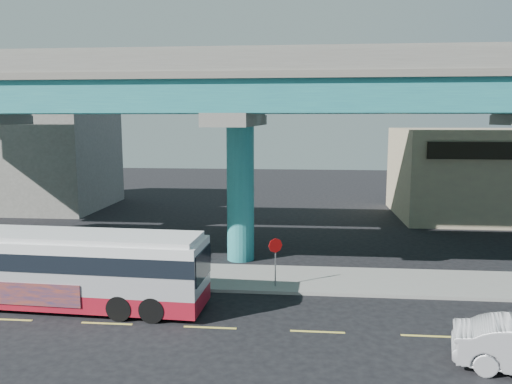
{
  "coord_description": "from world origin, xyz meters",
  "views": [
    {
      "loc": [
        3.38,
        -17.81,
        7.73
      ],
      "look_at": [
        1.32,
        4.0,
        4.54
      ],
      "focal_mm": 35.0,
      "sensor_mm": 36.0,
      "label": 1
    }
  ],
  "objects": [
    {
      "name": "ground",
      "position": [
        0.0,
        0.0,
        0.0
      ],
      "size": [
        120.0,
        120.0,
        0.0
      ],
      "primitive_type": "plane",
      "color": "black",
      "rests_on": "ground"
    },
    {
      "name": "sidewalk",
      "position": [
        0.0,
        5.5,
        0.07
      ],
      "size": [
        70.0,
        4.0,
        0.15
      ],
      "primitive_type": "cube",
      "color": "gray",
      "rests_on": "ground"
    },
    {
      "name": "lane_markings",
      "position": [
        -0.0,
        -0.3,
        0.01
      ],
      "size": [
        58.0,
        0.12,
        0.01
      ],
      "color": "#D8C64C",
      "rests_on": "ground"
    },
    {
      "name": "viaduct",
      "position": [
        -0.0,
        9.11,
        9.14
      ],
      "size": [
        52.0,
        12.4,
        11.7
      ],
      "color": "#206C79",
      "rests_on": "ground"
    },
    {
      "name": "building_beige",
      "position": [
        18.0,
        22.98,
        3.51
      ],
      "size": [
        14.0,
        10.23,
        7.0
      ],
      "color": "tan",
      "rests_on": "ground"
    },
    {
      "name": "building_concrete",
      "position": [
        -20.0,
        24.0,
        4.5
      ],
      "size": [
        12.0,
        10.0,
        9.0
      ],
      "primitive_type": "cube",
      "color": "gray",
      "rests_on": "ground"
    },
    {
      "name": "transit_bus",
      "position": [
        -6.56,
        1.33,
        1.71
      ],
      "size": [
        12.3,
        3.18,
        3.13
      ],
      "rotation": [
        0.0,
        0.0,
        -0.05
      ],
      "color": "maroon",
      "rests_on": "ground"
    },
    {
      "name": "stop_sign",
      "position": [
        2.19,
        4.18,
        1.75
      ],
      "size": [
        0.61,
        0.34,
        2.26
      ],
      "rotation": [
        0.0,
        0.0,
        0.09
      ],
      "color": "gray",
      "rests_on": "sidewalk"
    }
  ]
}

